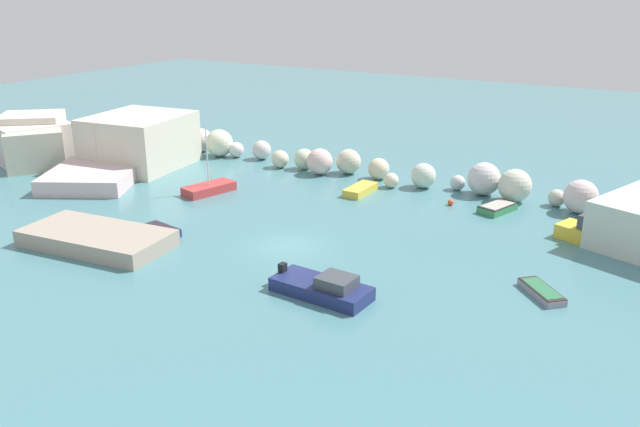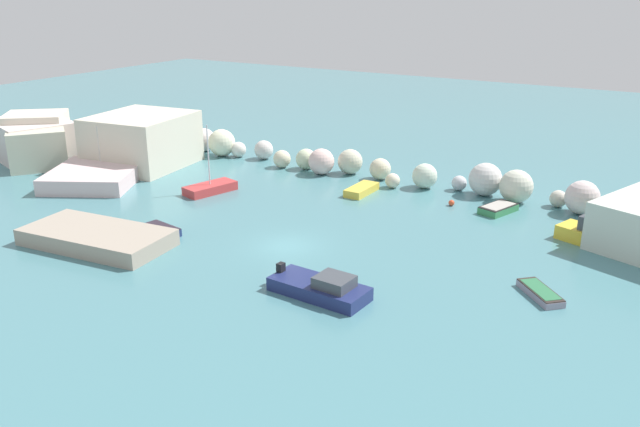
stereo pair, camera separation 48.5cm
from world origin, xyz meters
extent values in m
plane|color=teal|center=(0.00, 0.00, 0.00)|extent=(160.00, 160.00, 0.00)
cube|color=beige|center=(-22.01, 3.57, 0.65)|extent=(9.95, 10.49, 1.31)
cube|color=beige|center=(-33.99, 14.73, 0.80)|extent=(10.73, 9.59, 1.60)
cube|color=beige|center=(-22.58, 9.82, 2.38)|extent=(8.80, 9.42, 4.77)
cube|color=beige|center=(-30.66, 4.59, 1.80)|extent=(7.14, 7.08, 3.60)
cube|color=beige|center=(-33.38, 6.65, 2.19)|extent=(7.18, 7.08, 4.37)
cube|color=beige|center=(-23.78, 8.71, 2.23)|extent=(6.54, 6.72, 4.47)
cube|color=beige|center=(-33.57, 6.19, 1.87)|extent=(9.59, 8.46, 3.73)
sphere|color=silver|center=(-21.32, 16.95, 1.17)|extent=(2.34, 2.34, 2.34)
sphere|color=beige|center=(-18.56, 16.37, 1.32)|extent=(2.65, 2.65, 2.65)
sphere|color=silver|center=(-16.91, 16.89, 0.74)|extent=(1.48, 1.48, 1.48)
sphere|color=silver|center=(-14.31, 17.50, 0.91)|extent=(1.82, 1.82, 1.82)
sphere|color=beige|center=(-11.09, 15.86, 0.81)|extent=(1.62, 1.62, 1.62)
sphere|color=beige|center=(-8.87, 16.52, 0.94)|extent=(1.89, 1.89, 1.89)
sphere|color=beige|center=(-6.82, 15.80, 1.16)|extent=(2.32, 2.32, 2.32)
sphere|color=beige|center=(-4.69, 17.25, 1.11)|extent=(2.22, 2.22, 2.22)
sphere|color=beige|center=(-1.59, 17.01, 0.93)|extent=(1.86, 1.86, 1.86)
sphere|color=beige|center=(0.40, 15.30, 0.62)|extent=(1.24, 1.24, 1.24)
sphere|color=silver|center=(2.70, 16.61, 1.04)|extent=(2.08, 2.08, 2.08)
sphere|color=silver|center=(5.42, 17.46, 0.62)|extent=(1.24, 1.24, 1.24)
sphere|color=silver|center=(7.62, 17.27, 1.33)|extent=(2.65, 2.65, 2.65)
sphere|color=beige|center=(10.23, 16.73, 1.30)|extent=(2.60, 2.60, 2.60)
sphere|color=beige|center=(13.35, 17.28, 0.66)|extent=(1.31, 1.31, 1.31)
sphere|color=silver|center=(15.16, 16.53, 1.26)|extent=(2.53, 2.53, 2.53)
sphere|color=beige|center=(17.98, 17.21, 0.67)|extent=(1.33, 1.33, 1.33)
cube|color=#A59685|center=(-10.78, -6.18, 0.54)|extent=(10.13, 5.66, 1.08)
sphere|color=#E04C28|center=(6.28, 13.38, 0.23)|extent=(0.46, 0.46, 0.46)
cube|color=#C63A3A|center=(-11.82, 6.47, 0.36)|extent=(2.87, 4.61, 0.71)
cylinder|color=silver|center=(-11.82, 6.47, 3.15)|extent=(0.10, 0.10, 4.89)
cube|color=navy|center=(5.46, -5.03, 0.38)|extent=(5.71, 2.65, 0.77)
cube|color=#3F444C|center=(6.46, -5.09, 1.08)|extent=(2.04, 1.80, 0.62)
cube|color=black|center=(2.83, -4.86, 1.02)|extent=(0.39, 0.46, 0.50)
cube|color=yellow|center=(-1.10, 12.61, 0.30)|extent=(1.51, 3.55, 0.60)
cube|color=yellow|center=(17.57, 10.44, 0.47)|extent=(5.98, 3.72, 0.95)
cube|color=#3F444C|center=(16.98, 10.64, 1.42)|extent=(1.94, 1.91, 0.95)
cube|color=gray|center=(15.93, 1.08, 0.18)|extent=(3.05, 3.11, 0.37)
cube|color=#312824|center=(15.93, 1.08, 0.40)|extent=(2.99, 3.05, 0.06)
cube|color=#2D7047|center=(15.93, 1.08, 0.41)|extent=(2.60, 2.65, 0.08)
cube|color=navy|center=(-8.59, -2.45, 0.25)|extent=(3.00, 1.56, 0.49)
cube|color=#2B222D|center=(-8.59, -2.45, 0.52)|extent=(2.94, 1.53, 0.06)
cube|color=#3C8C55|center=(9.82, 13.71, 0.25)|extent=(2.46, 3.35, 0.49)
cube|color=black|center=(9.82, 13.71, 0.52)|extent=(2.41, 3.29, 0.06)
cube|color=#ADA89E|center=(9.82, 13.71, 0.53)|extent=(2.09, 2.85, 0.08)
camera|label=1|loc=(22.01, -33.49, 16.38)|focal=37.23mm
camera|label=2|loc=(22.42, -33.25, 16.38)|focal=37.23mm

